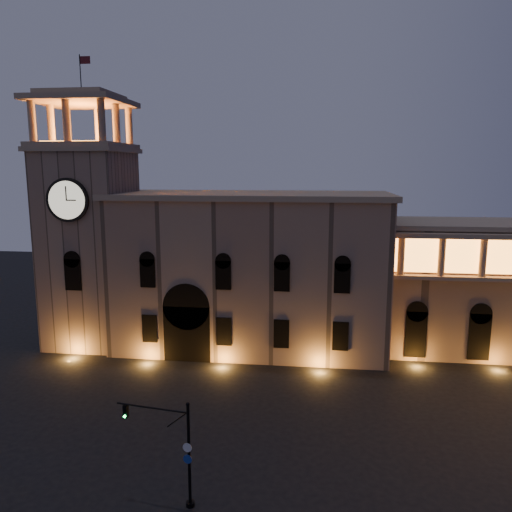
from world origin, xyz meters
name	(u,v)px	position (x,y,z in m)	size (l,w,h in m)	color
ground	(238,449)	(0.00, 0.00, 0.00)	(160.00, 160.00, 0.00)	black
government_building	(250,271)	(-2.08, 21.93, 8.77)	(30.80, 12.80, 17.60)	#90735E
clock_tower	(90,237)	(-20.50, 20.98, 12.50)	(9.80, 9.80, 32.40)	#90735E
traffic_light	(176,450)	(-2.72, -6.37, 3.57)	(4.91, 1.04, 6.80)	black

